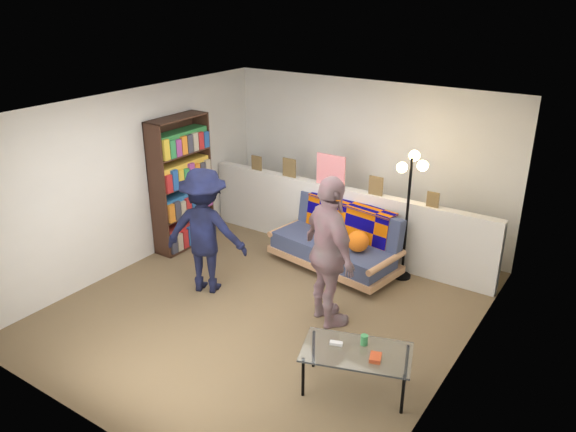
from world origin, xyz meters
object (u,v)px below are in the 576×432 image
Objects in this scene: bookshelf at (182,188)px; person_left at (205,231)px; floor_lamp at (410,190)px; person_right at (330,253)px; coffee_table at (357,354)px; futon_sofa at (338,243)px.

bookshelf is 1.43m from person_left.
floor_lamp is 1.58m from person_right.
person_left is (-1.96, -1.70, -0.42)m from floor_lamp.
futon_sofa is at bearing 123.16° from coffee_table.
floor_lamp is at bearing 15.80° from bookshelf.
coffee_table is at bearing -77.62° from floor_lamp.
bookshelf is at bearing -164.55° from futon_sofa.
bookshelf is at bearing -55.77° from person_left.
person_left is (-1.10, -1.44, 0.45)m from futon_sofa.
futon_sofa is 1.48m from person_right.
coffee_table is 1.29m from person_right.
person_left reaches higher than coffee_table.
futon_sofa is 1.10× the size of floor_lamp.
futon_sofa is at bearing -148.05° from person_left.
futon_sofa is 2.54m from coffee_table.
floor_lamp is at bearing 102.38° from coffee_table.
futon_sofa is at bearing -163.28° from floor_lamp.
futon_sofa is 1.25m from floor_lamp.
bookshelf is at bearing -164.20° from floor_lamp.
person_right reaches higher than coffee_table.
coffee_table is at bearing 143.78° from person_left.
bookshelf is 1.20× the size of person_left.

